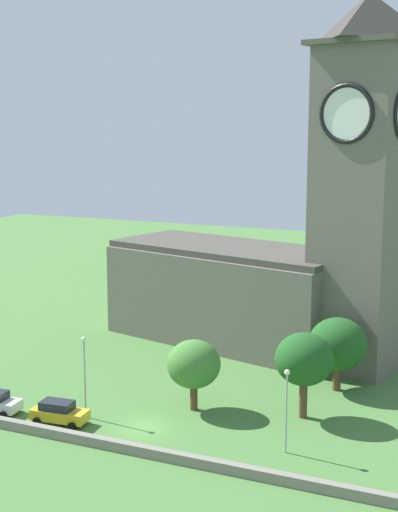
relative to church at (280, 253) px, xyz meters
name	(u,v)px	position (x,y,z in m)	size (l,w,h in m)	color
ground_plane	(216,373)	(-3.05, -10.25, -10.74)	(200.00, 200.00, 0.00)	#477538
church	(280,253)	(0.00, 0.00, 0.00)	(35.71, 18.54, 36.62)	#666056
quay_barrier	(115,445)	(-3.05, -29.89, -10.34)	(57.04, 0.70, 0.81)	gray
car_yellow	(59,412)	(-9.88, -27.29, -9.77)	(4.90, 2.56, 1.92)	gold
streetlamp_west_mid	(84,364)	(-8.63, -25.23, -6.03)	(0.44, 0.44, 7.06)	#9EA0A5
streetlamp_central	(287,397)	(8.91, -24.92, -6.33)	(0.44, 0.44, 6.54)	#9EA0A5
tree_churchyard	(304,360)	(8.08, -17.65, -5.68)	(4.93, 4.93, 7.33)	brown
tree_riverside_west	(338,344)	(9.01, -9.96, -6.32)	(5.40, 5.40, 6.89)	brown
tree_by_tower	(194,364)	(-1.04, -19.88, -6.66)	(4.65, 4.65, 6.21)	brown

